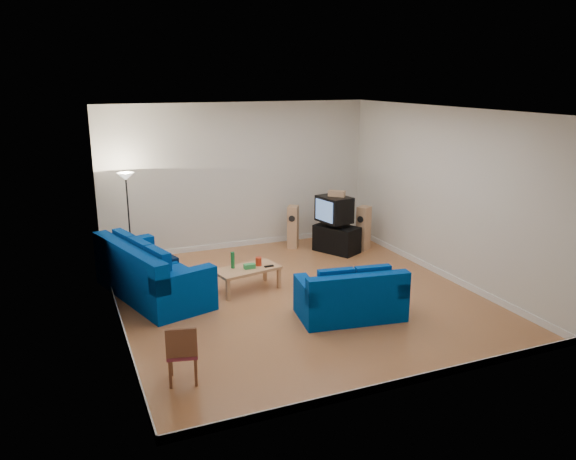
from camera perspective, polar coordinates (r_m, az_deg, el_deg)
name	(u,v)px	position (r m, az deg, el deg)	size (l,w,h in m)	color
room	(297,210)	(9.44, 0.93, 2.00)	(6.01, 6.51, 3.21)	#97552E
sofa_three_seat	(149,277)	(10.07, -13.92, -4.61)	(1.76, 2.73, 0.97)	navy
sofa_loveseat	(351,299)	(9.02, 6.44, -6.99)	(1.75, 1.14, 0.82)	navy
coffee_table	(247,271)	(10.08, -4.18, -4.16)	(1.24, 0.80, 0.42)	tan
bottle	(233,260)	(10.03, -5.63, -3.06)	(0.07, 0.07, 0.30)	#197233
tissue_box	(250,266)	(10.02, -3.93, -3.69)	(0.20, 0.11, 0.08)	green
red_canister	(259,261)	(10.15, -3.02, -3.21)	(0.11, 0.11, 0.15)	red
remote	(269,266)	(10.10, -1.94, -3.69)	(0.17, 0.05, 0.02)	black
tv_stand	(337,239)	(12.30, 4.96, -0.91)	(0.95, 0.53, 0.58)	black
av_receiver	(338,224)	(12.21, 5.09, 0.59)	(0.41, 0.33, 0.09)	black
television	(334,209)	(12.15, 4.70, 2.12)	(0.67, 0.81, 0.56)	black
centre_speaker	(337,193)	(12.10, 4.97, 3.72)	(0.36, 0.14, 0.12)	tan
speaker_left	(293,227)	(12.52, 0.51, 0.32)	(0.34, 0.36, 0.95)	tan
speaker_right	(363,228)	(12.47, 7.67, 0.18)	(0.36, 0.34, 0.98)	tan
floor_lamp	(127,190)	(11.39, -16.08, 3.96)	(0.33, 0.33, 1.93)	black
dining_chair	(182,351)	(7.21, -10.70, -11.99)	(0.45, 0.45, 0.79)	brown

